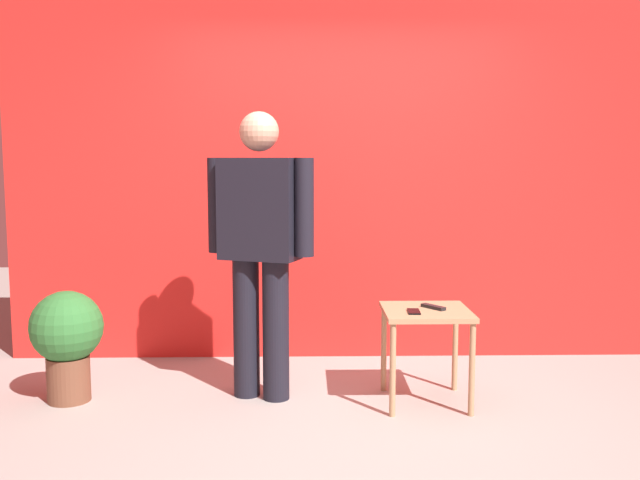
{
  "coord_description": "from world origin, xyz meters",
  "views": [
    {
      "loc": [
        -0.27,
        -3.66,
        1.49
      ],
      "look_at": [
        -0.18,
        0.55,
        1.0
      ],
      "focal_mm": 39.64,
      "sensor_mm": 36.0,
      "label": 1
    }
  ],
  "objects_px": {
    "tv_remote": "(433,307)",
    "potted_plant": "(67,336)",
    "side_table": "(426,324)",
    "cell_phone": "(414,312)",
    "standing_person": "(260,240)"
  },
  "relations": [
    {
      "from": "side_table",
      "to": "standing_person",
      "type": "bearing_deg",
      "value": 172.88
    },
    {
      "from": "side_table",
      "to": "cell_phone",
      "type": "height_order",
      "value": "cell_phone"
    },
    {
      "from": "cell_phone",
      "to": "potted_plant",
      "type": "xyz_separation_m",
      "value": [
        -2.1,
        0.16,
        -0.18
      ]
    },
    {
      "from": "cell_phone",
      "to": "potted_plant",
      "type": "distance_m",
      "value": 2.12
    },
    {
      "from": "potted_plant",
      "to": "tv_remote",
      "type": "bearing_deg",
      "value": -1.4
    },
    {
      "from": "side_table",
      "to": "potted_plant",
      "type": "distance_m",
      "value": 2.19
    },
    {
      "from": "standing_person",
      "to": "cell_phone",
      "type": "height_order",
      "value": "standing_person"
    },
    {
      "from": "tv_remote",
      "to": "potted_plant",
      "type": "relative_size",
      "value": 0.25
    },
    {
      "from": "side_table",
      "to": "cell_phone",
      "type": "relative_size",
      "value": 4.04
    },
    {
      "from": "tv_remote",
      "to": "side_table",
      "type": "bearing_deg",
      "value": 169.24
    },
    {
      "from": "standing_person",
      "to": "tv_remote",
      "type": "distance_m",
      "value": 1.13
    },
    {
      "from": "side_table",
      "to": "tv_remote",
      "type": "distance_m",
      "value": 0.11
    },
    {
      "from": "tv_remote",
      "to": "standing_person",
      "type": "bearing_deg",
      "value": 137.6
    },
    {
      "from": "standing_person",
      "to": "cell_phone",
      "type": "xyz_separation_m",
      "value": [
        0.92,
        -0.21,
        -0.4
      ]
    },
    {
      "from": "standing_person",
      "to": "side_table",
      "type": "xyz_separation_m",
      "value": [
        1.01,
        -0.13,
        -0.5
      ]
    }
  ]
}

